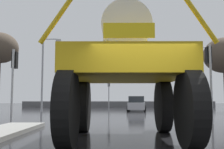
{
  "coord_description": "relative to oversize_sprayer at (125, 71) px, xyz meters",
  "views": [
    {
      "loc": [
        -0.71,
        -5.08,
        1.19
      ],
      "look_at": [
        -0.78,
        5.92,
        2.23
      ],
      "focal_mm": 42.63,
      "sensor_mm": 36.0,
      "label": 1
    }
  ],
  "objects": [
    {
      "name": "traffic_signal_far_left",
      "position": [
        -0.91,
        21.8,
        0.54
      ],
      "size": [
        0.24,
        0.55,
        3.58
      ],
      "color": "#A8AAAF",
      "rests_on": "ground"
    },
    {
      "name": "sedan_ahead",
      "position": [
        2.03,
        19.7,
        -1.36
      ],
      "size": [
        2.23,
        4.26,
        1.52
      ],
      "rotation": [
        0.0,
        0.0,
        1.46
      ],
      "color": "#B7B7BF",
      "rests_on": "ground"
    },
    {
      "name": "traffic_signal_far_right",
      "position": [
        5.18,
        21.8,
        0.39
      ],
      "size": [
        0.24,
        0.55,
        3.37
      ],
      "color": "#A8AAAF",
      "rests_on": "ground"
    },
    {
      "name": "roadside_barrier",
      "position": [
        0.35,
        32.02,
        -1.62
      ],
      "size": [
        29.06,
        0.24,
        0.9
      ],
      "primitive_type": "cube",
      "color": "#59595B",
      "rests_on": "ground"
    },
    {
      "name": "traffic_signal_near_left",
      "position": [
        -5.37,
        5.01,
        0.63
      ],
      "size": [
        0.24,
        0.54,
        3.69
      ],
      "color": "#A8AAAF",
      "rests_on": "ground"
    },
    {
      "name": "traffic_signal_near_right",
      "position": [
        4.43,
        5.0,
        0.8
      ],
      "size": [
        0.24,
        0.54,
        3.93
      ],
      "color": "#A8AAAF",
      "rests_on": "ground"
    },
    {
      "name": "streetlight_far_right",
      "position": [
        9.11,
        20.92,
        1.98
      ],
      "size": [
        2.18,
        0.24,
        7.15
      ],
      "color": "#A8AAAF",
      "rests_on": "ground"
    },
    {
      "name": "ground_plane",
      "position": [
        0.35,
        14.86,
        -2.07
      ],
      "size": [
        120.0,
        120.0,
        0.0
      ],
      "primitive_type": "plane",
      "color": "black"
    },
    {
      "name": "bare_tree_left",
      "position": [
        -10.97,
        16.12,
        3.88
      ],
      "size": [
        3.35,
        3.35,
        7.41
      ],
      "color": "#473828",
      "rests_on": "ground"
    },
    {
      "name": "streetlight_far_left",
      "position": [
        -6.97,
        16.73,
        1.91
      ],
      "size": [
        1.81,
        0.24,
        7.1
      ],
      "color": "#A8AAAF",
      "rests_on": "ground"
    },
    {
      "name": "oversize_sprayer",
      "position": [
        0.0,
        0.0,
        0.0
      ],
      "size": [
        4.41,
        5.46,
        4.39
      ],
      "rotation": [
        0.0,
        0.0,
        1.57
      ],
      "color": "black",
      "rests_on": "ground"
    }
  ]
}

